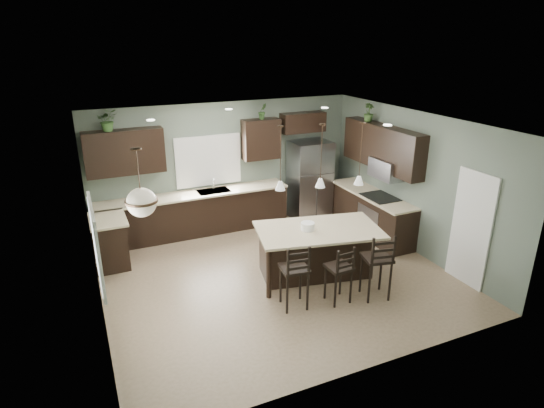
{
  "coord_description": "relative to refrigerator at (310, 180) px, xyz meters",
  "views": [
    {
      "loc": [
        -3.05,
        -6.69,
        4.16
      ],
      "look_at": [
        0.1,
        0.4,
        1.25
      ],
      "focal_mm": 30.0,
      "sensor_mm": 36.0,
      "label": 1
    }
  ],
  "objects": [
    {
      "name": "right_upper_cabs",
      "position": [
        0.9,
        -1.45,
        1.02
      ],
      "size": [
        0.34,
        2.35,
        0.9
      ],
      "primitive_type": "cube",
      "color": "black",
      "rests_on": "room_shell"
    },
    {
      "name": "serving_dish",
      "position": [
        -1.43,
        -2.57,
        0.07
      ],
      "size": [
        0.24,
        0.24,
        0.14
      ],
      "primitive_type": "cylinder",
      "color": "white",
      "rests_on": "kitchen_island"
    },
    {
      "name": "fridge_header",
      "position": [
        -0.08,
        0.26,
        1.32
      ],
      "size": [
        1.05,
        0.34,
        0.45
      ],
      "primitive_type": "cube",
      "color": "black",
      "rests_on": "room_shell"
    },
    {
      "name": "pantry_door",
      "position": [
        1.05,
        -3.87,
        0.09
      ],
      "size": [
        0.04,
        0.82,
        2.04
      ],
      "primitive_type": "cube",
      "color": "white",
      "rests_on": "ground"
    },
    {
      "name": "right_lower_cabs",
      "position": [
        0.77,
        -1.45,
        -0.48
      ],
      "size": [
        0.6,
        2.35,
        0.9
      ],
      "primitive_type": "cube",
      "color": "black",
      "rests_on": "ground"
    },
    {
      "name": "microwave",
      "position": [
        0.85,
        -1.72,
        0.62
      ],
      "size": [
        0.4,
        0.75,
        0.4
      ],
      "primitive_type": "cube",
      "color": "gray",
      "rests_on": "right_upper_cabs"
    },
    {
      "name": "bar_stool_left",
      "position": [
        -2.08,
        -3.35,
        -0.36
      ],
      "size": [
        0.47,
        0.47,
        1.14
      ],
      "primitive_type": "cube",
      "rotation": [
        0.0,
        0.0,
        -0.13
      ],
      "color": "black",
      "rests_on": "ground"
    },
    {
      "name": "plant_right_wall",
      "position": [
        0.87,
        -0.93,
        1.67
      ],
      "size": [
        0.23,
        0.23,
        0.39
      ],
      "primitive_type": "imported",
      "rotation": [
        0.0,
        0.0,
        -0.09
      ],
      "color": "#385A27",
      "rests_on": "right_upper_cabs"
    },
    {
      "name": "bar_stool_right",
      "position": [
        -0.71,
        -3.64,
        -0.33
      ],
      "size": [
        0.52,
        0.52,
        1.19
      ],
      "primitive_type": "cube",
      "rotation": [
        0.0,
        0.0,
        -0.21
      ],
      "color": "black",
      "rests_on": "ground"
    },
    {
      "name": "plant_back_right",
      "position": [
        -1.1,
        0.23,
        1.65
      ],
      "size": [
        0.21,
        0.17,
        0.35
      ],
      "primitive_type": "imported",
      "rotation": [
        0.0,
        0.0,
        0.1
      ],
      "color": "#2A4A20",
      "rests_on": "back_upper_right"
    },
    {
      "name": "pendant_center",
      "position": [
        -1.23,
        -2.61,
        1.32
      ],
      "size": [
        0.17,
        0.17,
        1.1
      ],
      "primitive_type": null,
      "color": "white",
      "rests_on": "room_shell"
    },
    {
      "name": "refrigerator",
      "position": [
        0.0,
        0.0,
        0.0
      ],
      "size": [
        0.9,
        0.74,
        1.85
      ],
      "primitive_type": "cube",
      "color": "gray",
      "rests_on": "ground"
    },
    {
      "name": "right_countertop",
      "position": [
        0.75,
        -1.45,
        -0.01
      ],
      "size": [
        0.66,
        2.35,
        0.04
      ],
      "primitive_type": "cube",
      "color": "beige",
      "rests_on": "right_lower_cabs"
    },
    {
      "name": "left_return_cabs",
      "position": [
        -4.63,
        -0.62,
        -0.48
      ],
      "size": [
        0.6,
        0.9,
        0.9
      ],
      "primitive_type": "cube",
      "color": "black",
      "rests_on": "ground"
    },
    {
      "name": "window_back",
      "position": [
        -2.33,
        0.41,
        0.62
      ],
      "size": [
        1.35,
        0.02,
        1.0
      ],
      "primitive_type": "cube",
      "color": "white",
      "rests_on": "room_shell"
    },
    {
      "name": "cooktop",
      "position": [
        0.75,
        -1.72,
        0.02
      ],
      "size": [
        0.58,
        0.75,
        0.02
      ],
      "primitive_type": "cube",
      "color": "black",
      "rests_on": "right_countertop"
    },
    {
      "name": "window_left",
      "position": [
        -4.91,
        -3.12,
        0.62
      ],
      "size": [
        0.02,
        1.1,
        1.0
      ],
      "primitive_type": "cube",
      "color": "white",
      "rests_on": "room_shell"
    },
    {
      "name": "pendant_right",
      "position": [
        -0.55,
        -2.76,
        1.32
      ],
      "size": [
        0.17,
        0.17,
        1.1
      ],
      "primitive_type": null,
      "color": "white",
      "rests_on": "room_shell"
    },
    {
      "name": "pendant_left",
      "position": [
        -1.92,
        -2.47,
        1.32
      ],
      "size": [
        0.17,
        0.17,
        1.1
      ],
      "primitive_type": null,
      "color": "silver",
      "rests_on": "room_shell"
    },
    {
      "name": "sink_inset",
      "position": [
        -2.33,
        0.11,
        0.01
      ],
      "size": [
        0.7,
        0.45,
        0.01
      ],
      "primitive_type": "cube",
      "color": "gray",
      "rests_on": "back_countertop"
    },
    {
      "name": "plant_back_left",
      "position": [
        -4.32,
        0.23,
        1.69
      ],
      "size": [
        0.38,
        0.33,
        0.42
      ],
      "primitive_type": "imported",
      "rotation": [
        0.0,
        0.0,
        0.01
      ],
      "color": "#315625",
      "rests_on": "back_upper_left"
    },
    {
      "name": "back_countertop",
      "position": [
        -2.78,
        0.11,
        -0.01
      ],
      "size": [
        4.2,
        0.66,
        0.04
      ],
      "primitive_type": "cube",
      "color": "beige",
      "rests_on": "back_lower_cabs"
    },
    {
      "name": "ground",
      "position": [
        -1.93,
        -2.32,
        -0.93
      ],
      "size": [
        6.0,
        6.0,
        0.0
      ],
      "primitive_type": "plane",
      "color": "#9E8466",
      "rests_on": "ground"
    },
    {
      "name": "faucet",
      "position": [
        -2.33,
        0.08,
        0.16
      ],
      "size": [
        0.02,
        0.02,
        0.28
      ],
      "primitive_type": "cylinder",
      "color": "silver",
      "rests_on": "back_countertop"
    },
    {
      "name": "left_return_countertop",
      "position": [
        -4.61,
        -0.62,
        -0.01
      ],
      "size": [
        0.66,
        0.96,
        0.04
      ],
      "primitive_type": "cube",
      "color": "beige",
      "rests_on": "left_return_cabs"
    },
    {
      "name": "chandelier",
      "position": [
        -4.26,
        -3.11,
        1.4
      ],
      "size": [
        0.44,
        0.44,
        0.95
      ],
      "primitive_type": null,
      "color": "#F3E3C6",
      "rests_on": "room_shell"
    },
    {
      "name": "bar_stool_center",
      "position": [
        -1.35,
        -3.51,
        -0.41
      ],
      "size": [
        0.4,
        0.4,
        1.03
      ],
      "primitive_type": "cube",
      "rotation": [
        0.0,
        0.0,
        0.04
      ],
      "color": "black",
      "rests_on": "ground"
    },
    {
      "name": "back_upper_left",
      "position": [
        -4.08,
        0.26,
        1.02
      ],
      "size": [
        1.55,
        0.34,
        0.9
      ],
      "primitive_type": "cube",
      "color": "black",
      "rests_on": "room_shell"
    },
    {
      "name": "room_shell",
      "position": [
        -1.93,
        -2.32,
        0.77
      ],
      "size": [
        6.0,
        6.0,
        6.0
      ],
      "color": "slate",
      "rests_on": "ground"
    },
    {
      "name": "kitchen_island",
      "position": [
        -1.23,
        -2.61,
        -0.46
      ],
      "size": [
        2.38,
        1.65,
        0.92
      ],
      "primitive_type": "cube",
      "rotation": [
        0.0,
        0.0,
        -0.2
      ],
      "color": "black",
      "rests_on": "ground"
    },
    {
      "name": "back_lower_cabs",
      "position": [
        -2.78,
        0.13,
        -0.48
      ],
      "size": [
        4.2,
        0.6,
        0.9
      ],
      "primitive_type": "cube",
      "color": "black",
      "rests_on": "ground"
    },
    {
      "name": "wall_oven_front",
      "position": [
        0.47,
        -1.72,
        -0.48
      ],
      "size": [
        0.01,
        0.72,
        0.6
      ],
      "primitive_type": "cube",
      "color": "gray",
      "rests_on": "right_lower_cabs"
    },
    {
      "name": "back_upper_right",
      "position": [
        -1.13,
        0.26,
        1.02
      ],
      "size": [
        0.85,
        0.34,
        0.9
      ],
      "primitive_type": "cube",
      "color": "black",
      "rests_on": "room_shell"
    }
  ]
}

